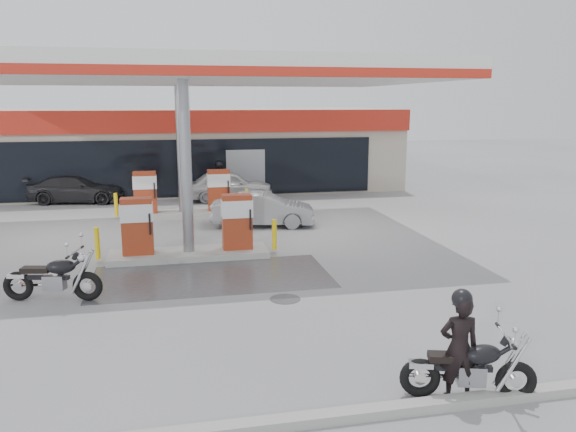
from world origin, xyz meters
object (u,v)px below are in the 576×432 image
biker_main (459,348)px  hatchback_silver (263,209)px  main_motorcycle (471,370)px  attendant (220,191)px  sedan_white (228,185)px  biker_walking (219,181)px  parked_car_left (77,189)px  pump_island_near (188,233)px  parked_motorcycle (54,279)px  pump_island_far (183,198)px

biker_main → hatchback_silver: biker_main is taller
main_motorcycle → attendant: 15.98m
sedan_white → hatchback_silver: (0.65, -5.60, -0.07)m
main_motorcycle → biker_walking: 18.73m
parked_car_left → biker_walking: biker_walking is taller
pump_island_near → parked_car_left: 10.97m
biker_main → parked_motorcycle: 8.87m
parked_motorcycle → pump_island_far: bearing=83.2°
main_motorcycle → hatchback_silver: size_ratio=0.55×
biker_walking → biker_main: bearing=-98.9°
pump_island_near → parked_motorcycle: size_ratio=2.31×
biker_main → biker_walking: size_ratio=1.02×
pump_island_near → hatchback_silver: size_ratio=1.40×
main_motorcycle → sedan_white: sedan_white is taller
biker_main → parked_car_left: biker_main is taller
pump_island_near → biker_main: 9.49m
biker_main → hatchback_silver: (-0.91, 12.36, -0.21)m
parked_car_left → pump_island_far: bearing=-122.3°
pump_island_far → biker_main: pump_island_far is taller
hatchback_silver → parked_car_left: bearing=60.2°
main_motorcycle → biker_walking: (-2.09, 18.61, 0.34)m
attendant → biker_walking: biker_walking is taller
parked_motorcycle → sedan_white: size_ratio=0.56×
pump_island_near → attendant: bearing=77.7°
pump_island_near → biker_main: size_ratio=3.15×
sedan_white → pump_island_near: bearing=166.7°
attendant → biker_walking: 2.81m
pump_island_near → parked_motorcycle: pump_island_near is taller
biker_main → pump_island_far: bearing=-68.1°
main_motorcycle → hatchback_silver: (-1.10, 12.41, 0.14)m
parked_motorcycle → attendant: bearing=77.3°
hatchback_silver → main_motorcycle: bearing=-163.3°
main_motorcycle → pump_island_near: bearing=129.4°
main_motorcycle → biker_walking: size_ratio=1.25×
main_motorcycle → sedan_white: (-1.75, 18.01, 0.21)m
sedan_white → parked_car_left: sedan_white is taller
pump_island_far → main_motorcycle: bearing=-75.4°
sedan_white → hatchback_silver: 5.64m
hatchback_silver → sedan_white: bearing=18.3°
pump_island_near → sedan_white: pump_island_near is taller
sedan_white → hatchback_silver: sedan_white is taller
pump_island_near → parked_car_left: size_ratio=1.24×
pump_island_far → attendant: size_ratio=3.33×
pump_island_near → sedan_white: size_ratio=1.30×
pump_island_far → parked_car_left: bearing=138.4°
biker_main → sedan_white: biker_main is taller
main_motorcycle → attendant: attendant is taller
hatchback_silver → biker_walking: bearing=20.7°
biker_main → biker_walking: bearing=-76.2°
hatchback_silver → biker_walking: 6.28m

